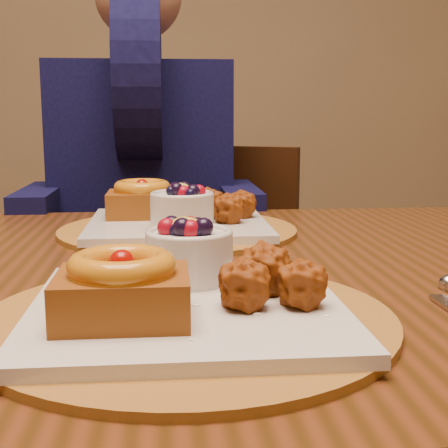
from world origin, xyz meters
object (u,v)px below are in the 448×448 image
Objects in this scene: place_setting_near at (184,295)px; chair_far at (200,308)px; place_setting_far at (176,217)px; diner at (142,146)px; dining_table at (182,324)px.

chair_far reaches higher than place_setting_near.
place_setting_far is at bearing 90.06° from place_setting_near.
place_setting_near is 1.00× the size of place_setting_far.
place_setting_near is 0.43m from place_setting_far.
chair_far reaches higher than place_setting_far.
place_setting_near is 0.47× the size of diner.
place_setting_far is at bearing -63.11° from diner.
dining_table is 0.24m from place_setting_far.
diner reaches higher than place_setting_near.
dining_table is at bearing 89.27° from place_setting_near.
diner is (-0.13, -0.00, 0.39)m from chair_far.
place_setting_near is at bearing -90.73° from dining_table.
dining_table is at bearing -65.45° from diner.
diner is at bearing 98.40° from place_setting_far.
diner is at bearing -153.91° from chair_far.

